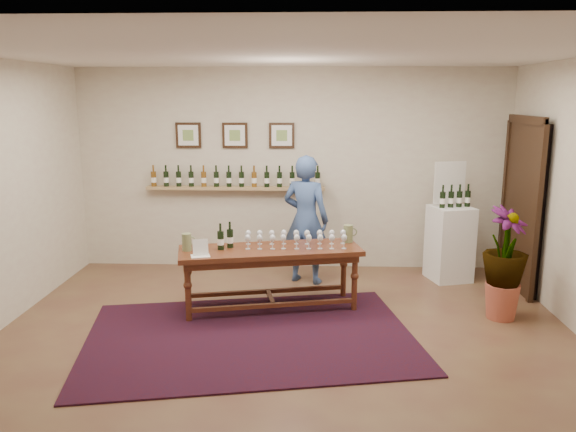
{
  "coord_description": "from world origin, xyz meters",
  "views": [
    {
      "loc": [
        0.23,
        -5.32,
        2.41
      ],
      "look_at": [
        0.0,
        0.8,
        1.1
      ],
      "focal_mm": 35.0,
      "sensor_mm": 36.0,
      "label": 1
    }
  ],
  "objects_px": {
    "display_pedestal": "(450,243)",
    "potted_plant": "(505,263)",
    "tasting_table": "(270,257)",
    "person": "(306,220)"
  },
  "relations": [
    {
      "from": "display_pedestal",
      "to": "person",
      "type": "xyz_separation_m",
      "value": [
        -1.91,
        -0.17,
        0.35
      ]
    },
    {
      "from": "display_pedestal",
      "to": "potted_plant",
      "type": "distance_m",
      "value": 1.38
    },
    {
      "from": "potted_plant",
      "to": "tasting_table",
      "type": "bearing_deg",
      "value": 176.01
    },
    {
      "from": "display_pedestal",
      "to": "potted_plant",
      "type": "relative_size",
      "value": 0.92
    },
    {
      "from": "tasting_table",
      "to": "person",
      "type": "relative_size",
      "value": 1.27
    },
    {
      "from": "display_pedestal",
      "to": "person",
      "type": "bearing_deg",
      "value": -174.85
    },
    {
      "from": "tasting_table",
      "to": "person",
      "type": "height_order",
      "value": "person"
    },
    {
      "from": "person",
      "to": "tasting_table",
      "type": "bearing_deg",
      "value": 89.06
    },
    {
      "from": "tasting_table",
      "to": "person",
      "type": "xyz_separation_m",
      "value": [
        0.4,
        1.0,
        0.22
      ]
    },
    {
      "from": "potted_plant",
      "to": "person",
      "type": "xyz_separation_m",
      "value": [
        -2.17,
        1.18,
        0.21
      ]
    }
  ]
}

